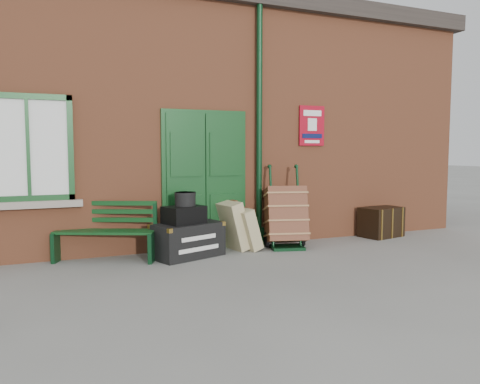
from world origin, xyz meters
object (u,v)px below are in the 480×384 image
bench (106,230)px  dark_trunk (381,222)px  houdini_trunk (187,240)px  porter_trolley (285,216)px

bench → dark_trunk: (4.99, -0.04, -0.17)m
houdini_trunk → porter_trolley: porter_trolley is taller
dark_trunk → porter_trolley: bearing=172.0°
houdini_trunk → porter_trolley: 1.74m
bench → dark_trunk: 4.99m
bench → houdini_trunk: bench is taller
bench → houdini_trunk: size_ratio=1.45×
bench → houdini_trunk: (1.15, -0.27, -0.19)m
porter_trolley → dark_trunk: size_ratio=1.75×
porter_trolley → dark_trunk: (2.12, 0.16, -0.24)m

